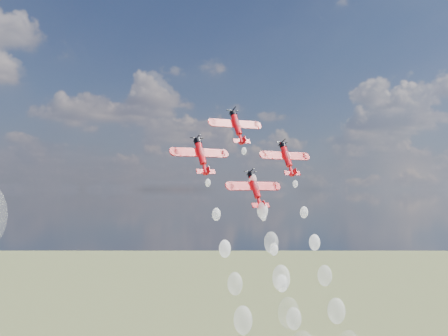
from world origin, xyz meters
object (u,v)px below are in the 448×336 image
at_px(plane_right, 287,158).
at_px(plane_left, 201,155).
at_px(plane_lead, 237,126).
at_px(plane_slot, 255,189).

bearing_deg(plane_right, plane_left, 180.00).
bearing_deg(plane_lead, plane_right, -17.71).
bearing_deg(plane_left, plane_right, 0.00).
distance_m(plane_lead, plane_left, 14.79).
relative_size(plane_lead, plane_slot, 1.00).
relative_size(plane_right, plane_slot, 1.00).
height_order(plane_left, plane_right, same).
relative_size(plane_left, plane_slot, 1.00).
height_order(plane_lead, plane_right, plane_lead).
distance_m(plane_left, plane_right, 24.24).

